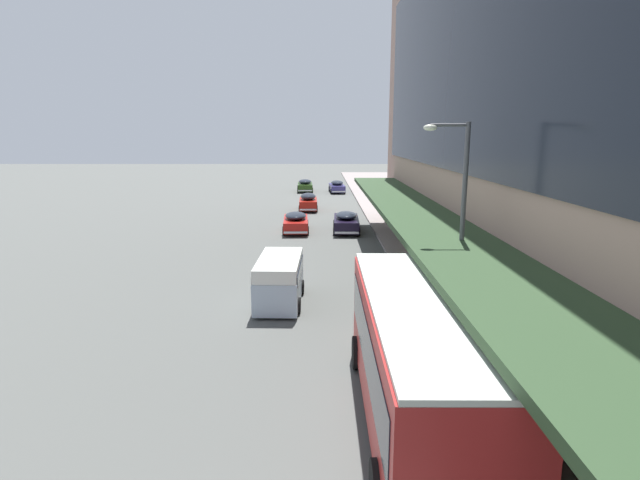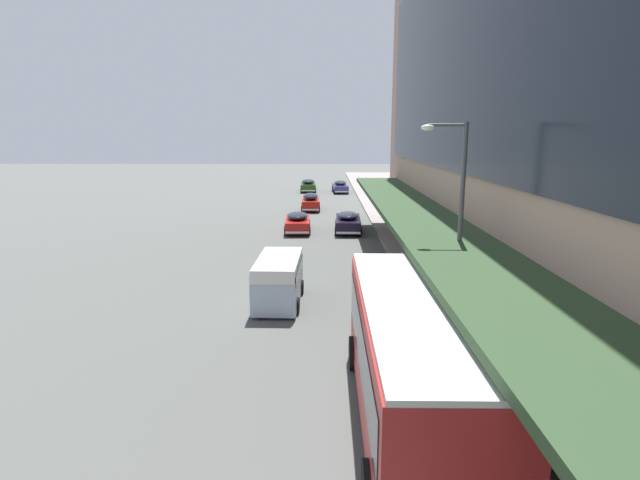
{
  "view_description": "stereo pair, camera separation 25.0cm",
  "coord_description": "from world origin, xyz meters",
  "px_view_note": "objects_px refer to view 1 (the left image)",
  "views": [
    {
      "loc": [
        2.02,
        -4.47,
        7.0
      ],
      "look_at": [
        2.0,
        20.75,
        1.69
      ],
      "focal_mm": 28.0,
      "sensor_mm": 36.0,
      "label": 1
    },
    {
      "loc": [
        2.27,
        -4.47,
        7.0
      ],
      "look_at": [
        2.0,
        20.75,
        1.69
      ],
      "focal_mm": 28.0,
      "sensor_mm": 36.0,
      "label": 2
    }
  ],
  "objects_px": {
    "sedan_far_back": "(305,185)",
    "vw_van": "(280,277)",
    "transit_bus_kerbside_front": "(419,354)",
    "street_lamp": "(458,218)",
    "sedan_trailing_near": "(337,186)",
    "sedan_trailing_mid": "(296,222)",
    "sedan_lead_mid": "(346,222)",
    "sedan_second_mid": "(308,202)"
  },
  "relations": [
    {
      "from": "sedan_trailing_near",
      "to": "sedan_far_back",
      "type": "bearing_deg",
      "value": 165.7
    },
    {
      "from": "sedan_second_mid",
      "to": "vw_van",
      "type": "xyz_separation_m",
      "value": [
        -0.58,
        -26.58,
        0.29
      ]
    },
    {
      "from": "sedan_trailing_near",
      "to": "vw_van",
      "type": "height_order",
      "value": "vw_van"
    },
    {
      "from": "vw_van",
      "to": "sedan_trailing_near",
      "type": "bearing_deg",
      "value": 84.76
    },
    {
      "from": "sedan_trailing_near",
      "to": "sedan_lead_mid",
      "type": "bearing_deg",
      "value": -90.39
    },
    {
      "from": "sedan_lead_mid",
      "to": "street_lamp",
      "type": "bearing_deg",
      "value": -82.69
    },
    {
      "from": "sedan_second_mid",
      "to": "street_lamp",
      "type": "distance_m",
      "value": 31.55
    },
    {
      "from": "sedan_trailing_near",
      "to": "sedan_far_back",
      "type": "height_order",
      "value": "sedan_far_back"
    },
    {
      "from": "transit_bus_kerbside_front",
      "to": "sedan_far_back",
      "type": "bearing_deg",
      "value": 94.69
    },
    {
      "from": "transit_bus_kerbside_front",
      "to": "sedan_far_back",
      "type": "distance_m",
      "value": 52.06
    },
    {
      "from": "sedan_far_back",
      "to": "vw_van",
      "type": "xyz_separation_m",
      "value": [
        0.19,
        -42.59,
        0.32
      ]
    },
    {
      "from": "sedan_second_mid",
      "to": "street_lamp",
      "type": "bearing_deg",
      "value": -79.63
    },
    {
      "from": "transit_bus_kerbside_front",
      "to": "street_lamp",
      "type": "bearing_deg",
      "value": 66.77
    },
    {
      "from": "sedan_trailing_mid",
      "to": "vw_van",
      "type": "xyz_separation_m",
      "value": [
        0.08,
        -15.87,
        0.36
      ]
    },
    {
      "from": "sedan_trailing_mid",
      "to": "sedan_far_back",
      "type": "relative_size",
      "value": 0.98
    },
    {
      "from": "sedan_lead_mid",
      "to": "sedan_second_mid",
      "type": "distance_m",
      "value": 11.15
    },
    {
      "from": "sedan_trailing_near",
      "to": "vw_van",
      "type": "relative_size",
      "value": 1.08
    },
    {
      "from": "sedan_trailing_near",
      "to": "sedan_far_back",
      "type": "xyz_separation_m",
      "value": [
        -4.01,
        1.02,
        0.03
      ]
    },
    {
      "from": "sedan_trailing_mid",
      "to": "vw_van",
      "type": "height_order",
      "value": "vw_van"
    },
    {
      "from": "transit_bus_kerbside_front",
      "to": "sedan_second_mid",
      "type": "relative_size",
      "value": 2.05
    },
    {
      "from": "sedan_second_mid",
      "to": "vw_van",
      "type": "relative_size",
      "value": 0.97
    },
    {
      "from": "street_lamp",
      "to": "vw_van",
      "type": "bearing_deg",
      "value": 145.64
    },
    {
      "from": "sedan_trailing_mid",
      "to": "sedan_lead_mid",
      "type": "xyz_separation_m",
      "value": [
        3.72,
        -0.01,
        0.02
      ]
    },
    {
      "from": "vw_van",
      "to": "street_lamp",
      "type": "xyz_separation_m",
      "value": [
        6.22,
        -4.25,
        3.26
      ]
    },
    {
      "from": "sedan_second_mid",
      "to": "sedan_trailing_mid",
      "type": "bearing_deg",
      "value": -93.55
    },
    {
      "from": "sedan_lead_mid",
      "to": "sedan_far_back",
      "type": "xyz_separation_m",
      "value": [
        -3.83,
        26.72,
        0.02
      ]
    },
    {
      "from": "sedan_lead_mid",
      "to": "street_lamp",
      "type": "relative_size",
      "value": 0.67
    },
    {
      "from": "transit_bus_kerbside_front",
      "to": "sedan_second_mid",
      "type": "xyz_separation_m",
      "value": [
        -3.48,
        35.87,
        -1.07
      ]
    },
    {
      "from": "sedan_trailing_mid",
      "to": "sedan_second_mid",
      "type": "bearing_deg",
      "value": 86.45
    },
    {
      "from": "sedan_trailing_mid",
      "to": "sedan_lead_mid",
      "type": "distance_m",
      "value": 3.72
    },
    {
      "from": "vw_van",
      "to": "street_lamp",
      "type": "height_order",
      "value": "street_lamp"
    },
    {
      "from": "sedan_second_mid",
      "to": "sedan_lead_mid",
      "type": "bearing_deg",
      "value": -74.07
    },
    {
      "from": "transit_bus_kerbside_front",
      "to": "sedan_trailing_mid",
      "type": "xyz_separation_m",
      "value": [
        -4.15,
        25.15,
        -1.14
      ]
    },
    {
      "from": "sedan_far_back",
      "to": "sedan_second_mid",
      "type": "height_order",
      "value": "sedan_second_mid"
    },
    {
      "from": "sedan_trailing_near",
      "to": "sedan_far_back",
      "type": "distance_m",
      "value": 4.13
    },
    {
      "from": "transit_bus_kerbside_front",
      "to": "sedan_trailing_mid",
      "type": "height_order",
      "value": "transit_bus_kerbside_front"
    },
    {
      "from": "sedan_trailing_mid",
      "to": "sedan_trailing_near",
      "type": "distance_m",
      "value": 25.99
    },
    {
      "from": "sedan_far_back",
      "to": "sedan_second_mid",
      "type": "relative_size",
      "value": 1.09
    },
    {
      "from": "sedan_trailing_mid",
      "to": "sedan_lead_mid",
      "type": "relative_size",
      "value": 0.97
    },
    {
      "from": "transit_bus_kerbside_front",
      "to": "street_lamp",
      "type": "relative_size",
      "value": 1.26
    },
    {
      "from": "sedan_lead_mid",
      "to": "street_lamp",
      "type": "distance_m",
      "value": 20.6
    },
    {
      "from": "sedan_trailing_mid",
      "to": "sedan_far_back",
      "type": "height_order",
      "value": "sedan_far_back"
    }
  ]
}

